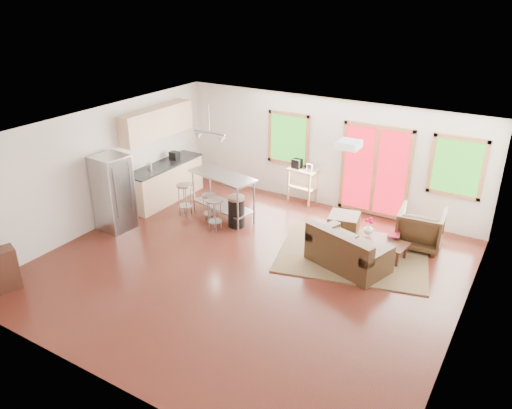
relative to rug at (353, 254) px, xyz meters
The scene contains 27 objects.
floor 2.14m from the rug, 135.83° to the right, with size 7.50×7.00×0.02m, color #39140E.
ceiling 3.36m from the rug, 135.83° to the right, with size 7.50×7.00×0.02m, color white.
back_wall 2.84m from the rug, 127.24° to the left, with size 7.50×0.02×2.60m, color silver.
left_wall 5.65m from the rug, 164.27° to the right, with size 0.02×7.00×2.60m, color silver.
right_wall 2.97m from the rug, 33.82° to the right, with size 0.02×7.00×2.60m, color silver.
front_wall 5.39m from the rug, 107.06° to the right, with size 7.50×0.02×2.60m, color silver.
window_left 3.54m from the rug, 142.16° to the left, with size 1.10×0.05×1.30m.
french_doors 2.27m from the rug, 99.65° to the left, with size 1.60×0.05×2.10m.
window_right 2.82m from the rug, 55.27° to the left, with size 1.10×0.05×1.30m.
rug is the anchor object (origin of this frame).
loveseat 0.58m from the rug, 84.49° to the right, with size 1.67×1.25×0.79m.
coffee_table 0.64m from the rug, 22.61° to the left, with size 0.94×0.63×0.36m.
armchair 1.51m from the rug, 46.14° to the left, with size 0.87×0.81×0.89m, color black.
ottoman 1.00m from the rug, 123.44° to the left, with size 0.62×0.62×0.41m, color black.
vase 0.61m from the rug, 58.83° to the left, with size 0.26×0.27×0.34m.
book 0.88m from the rug, 42.16° to the left, with size 0.24×0.03×0.32m, color maroon.
cabinets 5.11m from the rug, behind, with size 0.64×2.24×2.30m.
refrigerator 5.18m from the rug, 162.28° to the right, with size 0.73×0.70×1.67m.
island 3.29m from the rug, behind, with size 1.74×1.01×1.04m.
cup 3.39m from the rug, behind, with size 0.11×0.09×0.11m, color white.
bar_stool_a 4.07m from the rug, behind, with size 0.39×0.39×0.75m.
bar_stool_b 3.39m from the rug, behind, with size 0.32×0.32×0.65m.
bar_stool_c 3.07m from the rug, 169.82° to the right, with size 0.35×0.35×0.73m.
trash_can 2.72m from the rug, behind, with size 0.47×0.47×0.70m.
kitchen_cart 2.88m from the rug, 138.07° to the left, with size 0.75×0.53×1.07m.
ceiling_flush 2.67m from the rug, 85.81° to the right, with size 0.35×0.35×0.12m, color white.
pendant_light 3.92m from the rug, behind, with size 0.80×0.18×0.79m.
Camera 1 is at (4.36, -6.90, 4.96)m, focal length 35.00 mm.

